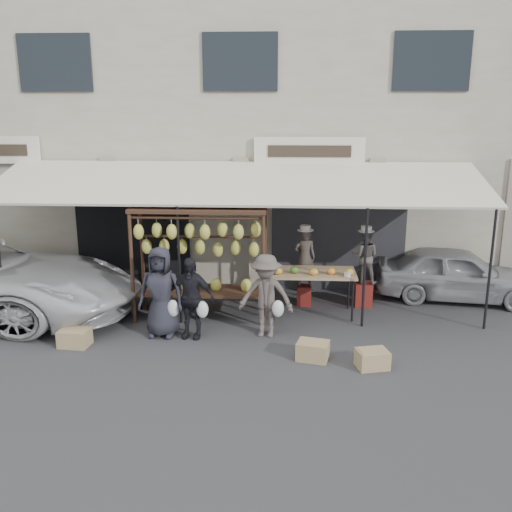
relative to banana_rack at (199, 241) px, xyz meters
The scene contains 16 objects.
ground_plane 2.22m from the banana_rack, 65.79° to the right, with size 90.00×90.00×0.00m, color #2D2D30.
shophouse 5.50m from the banana_rack, 82.71° to the left, with size 24.00×6.15×7.30m.
awning 1.46m from the banana_rack, 51.97° to the left, with size 10.00×2.35×2.92m.
banana_rack is the anchor object (origin of this frame).
produce_table 2.34m from the banana_rack, ahead, with size 1.70×0.90×1.04m.
vendor_left 2.32m from the banana_rack, 23.60° to the left, with size 0.45×0.29×1.23m, color #423934.
vendor_right 3.47m from the banana_rack, 15.25° to the left, with size 0.55×0.43×1.14m, color #59514D.
customer_left 1.32m from the banana_rack, 121.66° to the right, with size 0.82×0.53×1.67m, color #23232C.
customer_mid 1.27m from the banana_rack, 92.17° to the right, with size 0.88×0.37×1.50m, color black.
customer_right 1.77m from the banana_rack, 32.91° to the right, with size 0.99×0.57×1.54m, color #534B45.
stool_left 2.63m from the banana_rack, 23.60° to the left, with size 0.30×0.30×0.42m, color maroon.
stool_right 3.68m from the banana_rack, 15.25° to the left, with size 0.36×0.36×0.50m, color maroon.
crate_near_a 3.15m from the banana_rack, 40.39° to the right, with size 0.51×0.39×0.31m, color tan.
crate_near_b 3.99m from the banana_rack, 34.03° to the right, with size 0.49×0.37×0.30m, color tan.
crate_far 2.88m from the banana_rack, 143.40° to the right, with size 0.51×0.39×0.31m, color tan.
sedan 5.66m from the banana_rack, 14.91° to the left, with size 1.37×3.41×1.16m, color #9C9CA1.
Camera 1 is at (1.03, -9.19, 4.08)m, focal length 40.00 mm.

